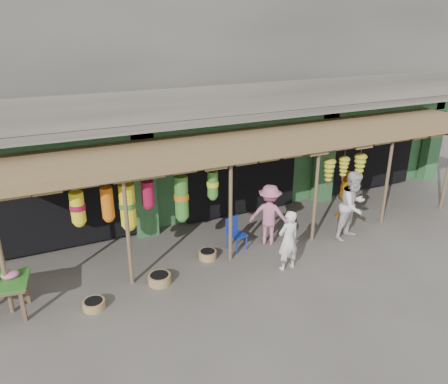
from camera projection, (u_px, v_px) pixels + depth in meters
name	position (u px, v px, depth m)	size (l,w,h in m)	color
ground	(277.00, 244.00, 11.76)	(80.00, 80.00, 0.00)	#514C47
building	(205.00, 92.00, 14.62)	(16.40, 6.80, 7.00)	gray
awning	(260.00, 144.00, 11.43)	(14.00, 2.70, 2.79)	brown
blue_chair	(235.00, 232.00, 11.35)	(0.52, 0.53, 0.87)	navy
basket_left	(160.00, 279.00, 9.94)	(0.52, 0.52, 0.22)	olive
basket_mid	(94.00, 305.00, 9.08)	(0.46, 0.46, 0.18)	olive
basket_right	(208.00, 255.00, 10.99)	(0.45, 0.45, 0.21)	#936944
person_front	(288.00, 240.00, 10.30)	(0.55, 0.36, 1.52)	white
person_right	(353.00, 206.00, 11.73)	(0.93, 0.73, 1.92)	silver
person_vendor	(344.00, 193.00, 13.15)	(0.88, 0.37, 1.50)	#C67B12
person_shopper	(269.00, 215.00, 11.51)	(1.07, 0.62, 1.66)	#CA6B8C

